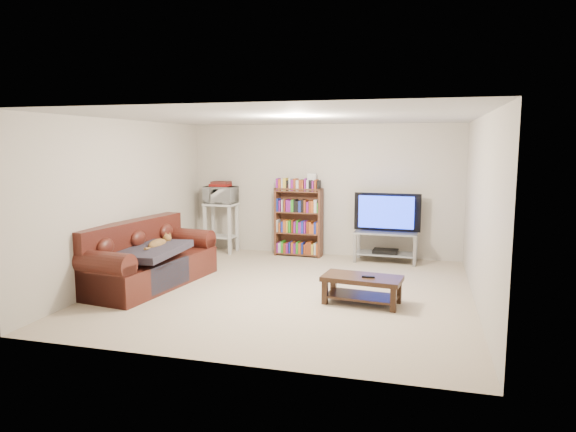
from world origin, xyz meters
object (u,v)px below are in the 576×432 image
(coffee_table, at_px, (362,285))
(tv_stand, at_px, (386,242))
(sofa, at_px, (146,263))
(bookshelf, at_px, (299,221))

(coffee_table, relative_size, tv_stand, 0.97)
(sofa, xyz_separation_m, coffee_table, (3.17, -0.10, -0.07))
(tv_stand, height_order, bookshelf, bookshelf)
(bookshelf, bearing_deg, tv_stand, -1.63)
(sofa, xyz_separation_m, bookshelf, (1.69, 2.48, 0.32))
(sofa, distance_m, bookshelf, 3.02)
(sofa, bearing_deg, tv_stand, 43.97)
(coffee_table, bearing_deg, sofa, -175.09)
(sofa, height_order, coffee_table, sofa)
(tv_stand, bearing_deg, coffee_table, -90.42)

